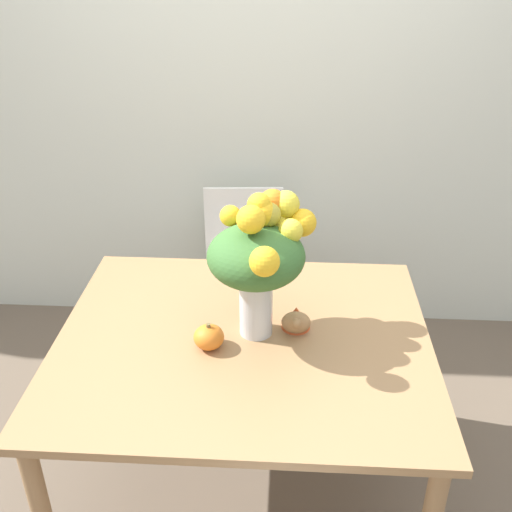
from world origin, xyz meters
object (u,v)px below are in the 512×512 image
at_px(flower_vase, 260,254).
at_px(turkey_figurine, 296,319).
at_px(pumpkin, 209,337).
at_px(dining_chair_near_window, 244,273).

relative_size(flower_vase, turkey_figurine, 3.65).
bearing_deg(turkey_figurine, flower_vase, -175.93).
bearing_deg(pumpkin, flower_vase, 33.96).
relative_size(flower_vase, pumpkin, 4.84).
distance_m(turkey_figurine, dining_chair_near_window, 0.98).
height_order(flower_vase, pumpkin, flower_vase).
bearing_deg(flower_vase, pumpkin, -146.04).
distance_m(pumpkin, dining_chair_near_window, 1.06).
relative_size(turkey_figurine, dining_chair_near_window, 0.16).
height_order(flower_vase, dining_chair_near_window, flower_vase).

